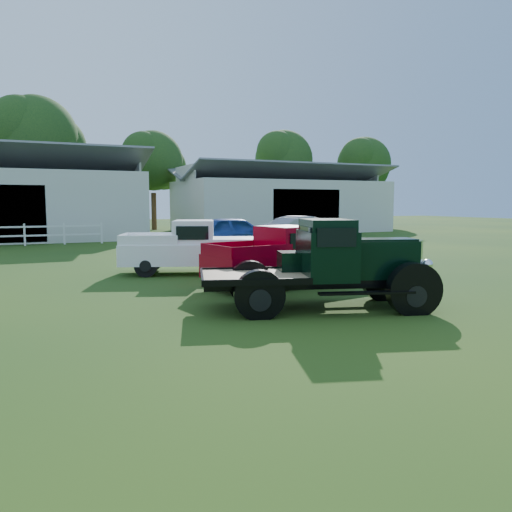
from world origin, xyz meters
name	(u,v)px	position (x,y,z in m)	size (l,w,h in m)	color
ground	(270,310)	(0.00, 0.00, 0.00)	(120.00, 120.00, 0.00)	#1A3D15
shed_right	(280,199)	(14.00, 27.00, 2.60)	(16.80, 9.20, 5.20)	beige
tree_b	(37,159)	(-4.00, 34.00, 5.75)	(6.90, 6.90, 11.50)	#123414
tree_c	(153,177)	(5.00, 33.00, 4.50)	(5.40, 5.40, 9.00)	#123414
tree_d	(284,175)	(18.00, 34.00, 5.00)	(6.00, 6.00, 10.00)	#123414
tree_e	(364,178)	(26.00, 32.00, 4.75)	(5.70, 5.70, 9.50)	#123414
vintage_flatbed	(322,264)	(1.06, -0.38, 0.98)	(4.96, 1.97, 1.97)	black
red_pickup	(285,256)	(1.73, 2.65, 0.85)	(4.64, 1.78, 1.69)	#970015
white_pickup	(191,247)	(0.09, 6.13, 0.86)	(4.66, 1.81, 1.71)	white
misc_car_blue	(235,233)	(4.45, 13.10, 0.83)	(1.97, 4.90, 1.67)	#224396
misc_car_grey	(304,230)	(9.35, 14.80, 0.79)	(1.67, 4.78, 1.57)	gray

